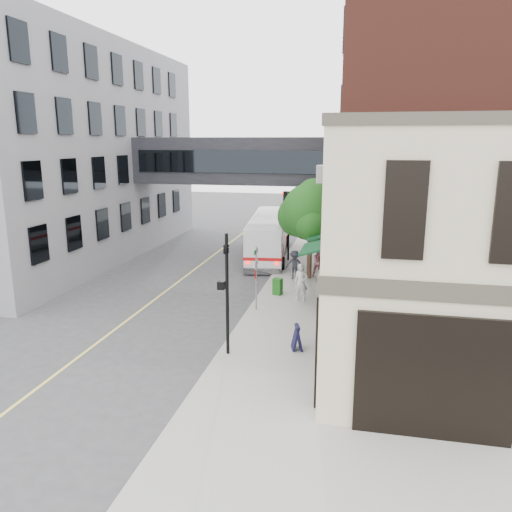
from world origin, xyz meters
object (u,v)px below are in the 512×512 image
at_px(pedestrian_a, 301,282).
at_px(pedestrian_b, 319,262).
at_px(bus, 269,235).
at_px(newspaper_box, 278,286).
at_px(sandwich_board, 297,338).
at_px(pedestrian_c, 295,265).

distance_m(pedestrian_a, pedestrian_b, 4.76).
relative_size(bus, pedestrian_a, 5.71).
xyz_separation_m(bus, pedestrian_b, (3.88, -4.85, -0.57)).
height_order(bus, newspaper_box, bus).
distance_m(bus, sandwich_board, 16.03).
bearing_deg(pedestrian_c, bus, 113.62).
xyz_separation_m(pedestrian_c, sandwich_board, (1.43, -9.72, -0.34)).
bearing_deg(newspaper_box, pedestrian_b, 84.34).
height_order(pedestrian_a, sandwich_board, pedestrian_a).
height_order(newspaper_box, sandwich_board, sandwich_board).
height_order(bus, pedestrian_a, bus).
bearing_deg(bus, pedestrian_b, -51.38).
bearing_deg(sandwich_board, bus, 87.98).
bearing_deg(pedestrian_b, bus, 104.78).
bearing_deg(pedestrian_b, pedestrian_c, -168.39).
relative_size(newspaper_box, sandwich_board, 0.88).
bearing_deg(sandwich_board, pedestrian_c, 81.83).
relative_size(pedestrian_b, sandwich_board, 1.72).
bearing_deg(pedestrian_a, newspaper_box, 148.32).
bearing_deg(bus, pedestrian_c, -65.92).
bearing_deg(pedestrian_c, pedestrian_b, 34.98).
xyz_separation_m(pedestrian_a, sandwich_board, (0.60, -5.91, -0.44)).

